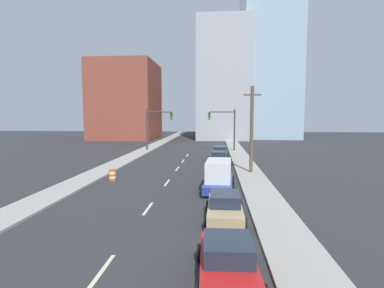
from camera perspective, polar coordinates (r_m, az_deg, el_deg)
sidewalk_left at (r=51.74m, az=-7.71°, el=-0.56°), size 2.45×96.66×0.15m
sidewalk_right at (r=50.64m, az=8.18°, el=-0.70°), size 2.45×96.66×0.15m
lane_stripe_at_8m at (r=11.82m, az=-16.81°, el=-22.16°), size 0.16×2.40×0.01m
lane_stripe_at_15m at (r=18.13m, az=-8.39°, el=-12.05°), size 0.16×2.40×0.01m
lane_stripe_at_22m at (r=24.56m, az=-4.79°, el=-7.36°), size 0.16×2.40×0.01m
lane_stripe_at_28m at (r=30.80m, az=-2.82°, el=-4.73°), size 0.16×2.40×0.01m
lane_stripe_at_33m at (r=35.88m, az=-1.74°, el=-3.27°), size 0.16×2.40×0.01m
lane_stripe_at_39m at (r=41.25m, az=-0.90°, el=-2.13°), size 0.16×2.40×0.01m
building_brick_left at (r=73.01m, az=-12.39°, el=8.01°), size 14.00×16.00×17.75m
building_office_center at (r=74.20m, az=5.98°, el=11.53°), size 12.00×20.00×26.71m
building_glass_right at (r=79.94m, az=14.27°, el=14.97°), size 13.00×20.00×37.82m
traffic_signal_left at (r=46.48m, az=-7.23°, el=3.76°), size 4.09×0.35×6.39m
traffic_signal_right at (r=45.51m, az=6.69°, el=3.73°), size 4.09×0.35×6.39m
utility_pole_right_mid at (r=28.27m, az=11.30°, el=2.80°), size 1.60×0.32×8.13m
traffic_barrel at (r=26.14m, az=-14.90°, el=-5.69°), size 0.56×0.56×0.95m
sedan_red at (r=10.60m, az=6.79°, el=-21.42°), size 2.19×4.28×1.43m
sedan_tan at (r=16.06m, az=6.25°, el=-11.96°), size 2.05×4.43×1.41m
box_truck_blue at (r=22.07m, az=5.10°, el=-6.08°), size 2.48×5.55×2.20m
sedan_brown at (r=28.31m, az=5.12°, el=-4.33°), size 2.29×4.35×1.41m
sedan_gray at (r=34.01m, az=5.06°, el=-2.69°), size 2.26×4.47×1.40m
sedan_green at (r=39.33m, az=5.36°, el=-1.57°), size 2.29×4.59×1.44m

